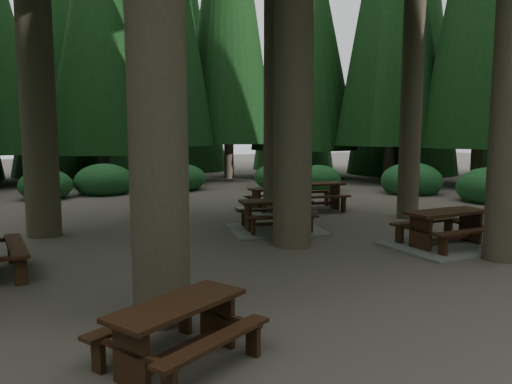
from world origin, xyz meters
name	(u,v)px	position (x,y,z in m)	size (l,w,h in m)	color
ground	(262,251)	(0.00, 0.00, 0.00)	(80.00, 80.00, 0.00)	#574E46
picnic_table_a	(446,235)	(3.78, -1.28, 0.28)	(2.48, 2.09, 0.80)	gray
picnic_table_c	(276,220)	(1.18, 1.82, 0.26)	(2.60, 2.28, 0.78)	gray
picnic_table_d	(312,192)	(3.69, 4.41, 0.57)	(2.19, 1.87, 0.86)	#371610
picnic_table_e	(178,323)	(-2.92, -4.32, 0.46)	(2.02, 1.91, 0.69)	#371610
picnic_table_f	(275,203)	(2.56, 4.73, 0.23)	(2.11, 1.75, 0.72)	gray
shrub_ring	(277,224)	(0.70, 0.75, 0.40)	(23.86, 24.64, 1.49)	#1B4F27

